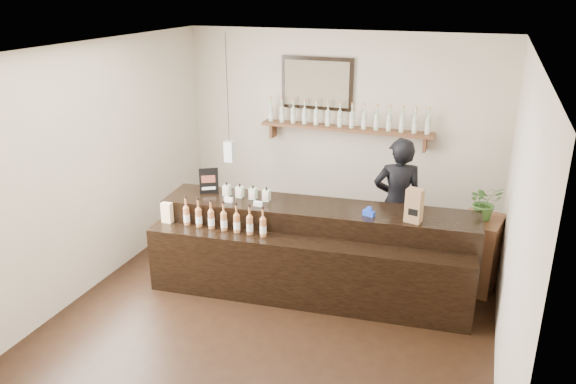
% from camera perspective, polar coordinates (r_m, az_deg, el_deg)
% --- Properties ---
extents(ground, '(5.00, 5.00, 0.00)m').
position_cam_1_polar(ground, '(6.30, -0.98, -11.92)').
color(ground, black).
rests_on(ground, ground).
extents(room_shell, '(5.00, 5.00, 5.00)m').
position_cam_1_polar(room_shell, '(5.58, -1.08, 3.02)').
color(room_shell, beige).
rests_on(room_shell, ground).
extents(back_wall_decor, '(2.66, 0.96, 1.69)m').
position_cam_1_polar(back_wall_decor, '(7.80, 4.21, 8.37)').
color(back_wall_decor, brown).
rests_on(back_wall_decor, ground).
extents(counter, '(3.63, 1.26, 1.17)m').
position_cam_1_polar(counter, '(6.48, 2.52, -6.19)').
color(counter, black).
rests_on(counter, ground).
extents(promo_sign, '(0.21, 0.13, 0.32)m').
position_cam_1_polar(promo_sign, '(6.76, -8.05, 1.12)').
color(promo_sign, black).
rests_on(promo_sign, counter).
extents(paper_bag, '(0.19, 0.16, 0.37)m').
position_cam_1_polar(paper_bag, '(6.03, 12.70, -1.35)').
color(paper_bag, olive).
rests_on(paper_bag, counter).
extents(tape_dispenser, '(0.14, 0.09, 0.11)m').
position_cam_1_polar(tape_dispenser, '(6.14, 8.21, -2.05)').
color(tape_dispenser, blue).
rests_on(tape_dispenser, counter).
extents(side_cabinet, '(0.54, 0.66, 0.86)m').
position_cam_1_polar(side_cabinet, '(6.93, 18.75, -5.87)').
color(side_cabinet, brown).
rests_on(side_cabinet, ground).
extents(potted_plant, '(0.48, 0.46, 0.41)m').
position_cam_1_polar(potted_plant, '(6.68, 19.36, -0.98)').
color(potted_plant, '#3E692A').
rests_on(potted_plant, side_cabinet).
extents(shopkeeper, '(0.78, 0.62, 1.88)m').
position_cam_1_polar(shopkeeper, '(7.02, 11.09, -0.25)').
color(shopkeeper, black).
rests_on(shopkeeper, ground).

